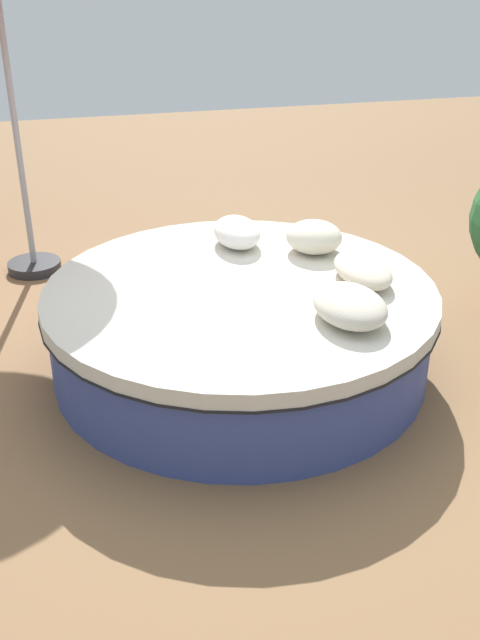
# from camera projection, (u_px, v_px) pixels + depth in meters

# --- Properties ---
(ground_plane) EXTENTS (16.00, 16.00, 0.00)m
(ground_plane) POSITION_uv_depth(u_px,v_px,m) (240.00, 367.00, 4.89)
(ground_plane) COLOR olive
(round_bed) EXTENTS (2.47, 2.47, 0.58)m
(round_bed) POSITION_uv_depth(u_px,v_px,m) (240.00, 327.00, 4.75)
(round_bed) COLOR #38478C
(round_bed) RESTS_ON ground_plane
(throw_pillow_0) EXTENTS (0.55, 0.40, 0.17)m
(throw_pillow_0) POSITION_uv_depth(u_px,v_px,m) (350.00, 306.00, 4.19)
(throw_pillow_0) COLOR beige
(throw_pillow_0) RESTS_ON round_bed
(throw_pillow_1) EXTENTS (0.56, 0.32, 0.15)m
(throw_pillow_1) POSITION_uv_depth(u_px,v_px,m) (363.00, 270.00, 4.67)
(throw_pillow_1) COLOR beige
(throw_pillow_1) RESTS_ON round_bed
(throw_pillow_2) EXTENTS (0.40, 0.38, 0.21)m
(throw_pillow_2) POSITION_uv_depth(u_px,v_px,m) (314.00, 237.00, 5.10)
(throw_pillow_2) COLOR beige
(throw_pillow_2) RESTS_ON round_bed
(throw_pillow_3) EXTENTS (0.49, 0.32, 0.19)m
(throw_pillow_3) POSITION_uv_depth(u_px,v_px,m) (237.00, 232.00, 5.21)
(throw_pillow_3) COLOR white
(throw_pillow_3) RESTS_ON round_bed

